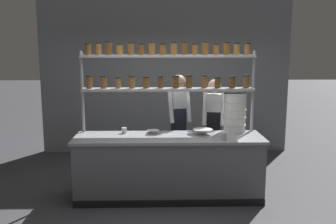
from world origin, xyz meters
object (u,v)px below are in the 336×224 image
container_stack (235,113)px  prep_bowl_near_left (153,132)px  chef_center (214,123)px  chef_left (179,119)px  prep_bowl_center_front (203,132)px  serving_cup_by_board (224,136)px  spice_shelf_unit (168,73)px  serving_cup_front (124,130)px

container_stack → prep_bowl_near_left: container_stack is taller
chef_center → container_stack: (0.25, -0.42, 0.24)m
chef_left → prep_bowl_center_front: 0.75m
prep_bowl_near_left → prep_bowl_center_front: 0.74m
serving_cup_by_board → spice_shelf_unit: bearing=142.5°
container_stack → prep_bowl_center_front: container_stack is taller
chef_center → spice_shelf_unit: bearing=-142.6°
prep_bowl_near_left → serving_cup_by_board: bearing=-24.4°
chef_left → chef_center: 0.58m
chef_left → prep_bowl_center_front: size_ratio=5.95×
container_stack → prep_bowl_near_left: (-1.23, -0.08, -0.27)m
chef_center → container_stack: chef_center is taller
chef_center → prep_bowl_near_left: 1.10m
spice_shelf_unit → chef_left: bearing=67.6°
prep_bowl_center_front → serving_cup_by_board: 0.42m
spice_shelf_unit → container_stack: 1.17m
spice_shelf_unit → serving_cup_by_board: bearing=-37.5°
chef_center → prep_bowl_center_front: chef_center is taller
spice_shelf_unit → serving_cup_front: spice_shelf_unit is taller
prep_bowl_center_front → chef_left: bearing=115.3°
spice_shelf_unit → prep_bowl_center_front: (0.50, -0.23, -0.85)m
container_stack → prep_bowl_near_left: bearing=-176.2°
spice_shelf_unit → prep_bowl_center_front: bearing=-25.0°
chef_center → chef_left: bearing=-175.9°
prep_bowl_near_left → serving_cup_by_board: size_ratio=1.65×
container_stack → serving_cup_front: bearing=-177.8°
serving_cup_front → prep_bowl_center_front: bearing=-5.8°
chef_left → serving_cup_front: chef_left is taller
spice_shelf_unit → chef_center: spice_shelf_unit is taller
container_stack → serving_cup_by_board: (-0.25, -0.52, -0.24)m
chef_center → prep_bowl_center_front: 0.66m
chef_center → serving_cup_front: 1.50m
prep_bowl_near_left → serving_cup_front: bearing=178.0°
chef_left → serving_cup_by_board: bearing=-71.9°
serving_cup_by_board → prep_bowl_near_left: bearing=155.6°
chef_left → serving_cup_front: 1.02m
serving_cup_front → spice_shelf_unit: bearing=9.9°
prep_bowl_near_left → serving_cup_front: 0.44m
chef_left → chef_center: (0.57, -0.07, -0.05)m
chef_left → serving_cup_front: (-0.85, -0.56, -0.06)m
prep_bowl_center_front → serving_cup_front: size_ratio=3.44×
spice_shelf_unit → chef_left: (0.18, 0.44, -0.79)m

